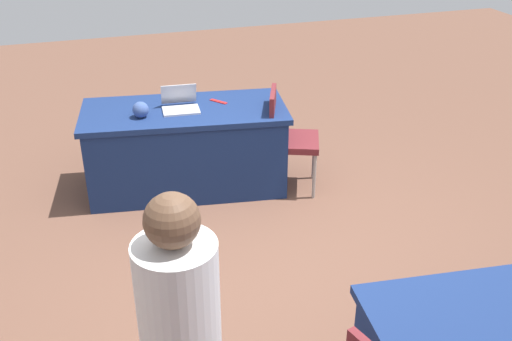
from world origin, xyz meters
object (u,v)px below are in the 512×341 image
chair_tucked_right (287,134)px  scissors_red (219,102)px  table_foreground (186,148)px  laptop_silver (180,105)px  yarn_ball (141,110)px

chair_tucked_right → scissors_red: bearing=-102.8°
table_foreground → chair_tucked_right: (-0.87, 0.29, 0.15)m
table_foreground → chair_tucked_right: size_ratio=2.02×
laptop_silver → scissors_red: bearing=-163.4°
laptop_silver → yarn_ball: 0.37m
yarn_ball → scissors_red: yarn_ball is taller
scissors_red → table_foreground: bearing=-115.7°
table_foreground → laptop_silver: (0.03, 0.01, 0.43)m
scissors_red → laptop_silver: bearing=-115.9°
table_foreground → yarn_ball: yarn_ball is taller
table_foreground → chair_tucked_right: 0.93m
laptop_silver → yarn_ball: (0.36, 0.08, 0.03)m
table_foreground → laptop_silver: size_ratio=5.65×
chair_tucked_right → yarn_ball: (1.26, -0.21, 0.30)m
table_foreground → laptop_silver: bearing=10.5°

